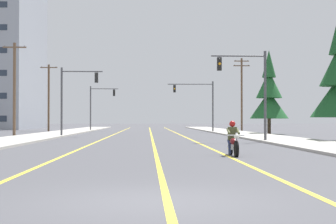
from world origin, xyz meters
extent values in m
plane|color=#47474C|center=(0.00, 0.00, 0.00)|extent=(400.00, 400.00, 0.00)
cube|color=yellow|center=(0.26, 45.00, 0.00)|extent=(0.16, 100.00, 0.01)
cube|color=yellow|center=(-3.59, 45.00, 0.00)|extent=(0.16, 100.00, 0.01)
cube|color=yellow|center=(3.19, 45.00, 0.00)|extent=(0.16, 100.00, 0.01)
cube|color=#ADA89E|center=(9.61, 40.00, 0.07)|extent=(4.40, 110.00, 0.14)
cube|color=#ADA89E|center=(-9.61, 40.00, 0.07)|extent=(4.40, 110.00, 0.14)
cylinder|color=black|center=(3.46, 11.18, 0.32)|extent=(0.13, 0.64, 0.64)
cylinder|color=black|center=(3.48, 12.73, 0.32)|extent=(0.13, 0.64, 0.64)
cylinder|color=silver|center=(3.46, 11.28, 0.64)|extent=(0.07, 0.33, 0.68)
sphere|color=white|center=(3.46, 11.13, 0.82)|extent=(0.20, 0.20, 0.20)
cylinder|color=silver|center=(3.46, 11.33, 0.87)|extent=(0.70, 0.05, 0.04)
ellipsoid|color=maroon|center=(3.47, 11.84, 0.60)|extent=(0.33, 0.56, 0.28)
cube|color=silver|center=(3.47, 11.96, 0.37)|extent=(0.24, 0.44, 0.24)
cube|color=black|center=(3.47, 12.28, 0.54)|extent=(0.29, 0.52, 0.12)
cube|color=maroon|center=(3.48, 12.68, 0.62)|extent=(0.20, 0.36, 0.08)
cylinder|color=silver|center=(3.33, 12.36, 0.30)|extent=(0.09, 0.55, 0.08)
cube|color=#4C512D|center=(3.47, 12.24, 0.92)|extent=(0.36, 0.24, 0.56)
sphere|color=#B21919|center=(3.47, 12.22, 1.33)|extent=(0.26, 0.26, 0.26)
cylinder|color=navy|center=(3.61, 12.09, 0.54)|extent=(0.14, 0.44, 0.30)
cylinder|color=navy|center=(3.63, 11.91, 0.24)|extent=(0.11, 0.16, 0.35)
cylinder|color=#4C512D|center=(3.67, 11.97, 1.02)|extent=(0.11, 0.52, 0.27)
cylinder|color=navy|center=(3.33, 12.10, 0.54)|extent=(0.14, 0.44, 0.30)
cylinder|color=navy|center=(3.31, 11.92, 0.24)|extent=(0.11, 0.16, 0.35)
cylinder|color=#4C512D|center=(3.27, 11.98, 1.02)|extent=(0.11, 0.52, 0.27)
cylinder|color=#47474C|center=(7.90, 25.46, 3.10)|extent=(0.18, 0.18, 6.20)
cylinder|color=#47474C|center=(6.05, 25.43, 5.85)|extent=(3.70, 0.17, 0.11)
cube|color=black|center=(4.76, 25.41, 5.30)|extent=(0.30, 0.24, 0.90)
sphere|color=black|center=(4.76, 25.26, 5.60)|extent=(0.18, 0.18, 0.18)
sphere|color=orange|center=(4.76, 25.26, 5.30)|extent=(0.18, 0.18, 0.18)
sphere|color=black|center=(4.76, 25.26, 5.00)|extent=(0.18, 0.18, 0.18)
cylinder|color=#47474C|center=(-7.80, 37.13, 3.10)|extent=(0.18, 0.18, 6.20)
cylinder|color=#47474C|center=(-5.98, 37.14, 5.85)|extent=(3.65, 0.12, 0.11)
cube|color=black|center=(-4.70, 37.14, 5.30)|extent=(0.30, 0.24, 0.90)
sphere|color=black|center=(-4.70, 37.29, 5.60)|extent=(0.18, 0.18, 0.18)
sphere|color=orange|center=(-4.70, 37.29, 5.30)|extent=(0.18, 0.18, 0.18)
sphere|color=black|center=(-4.70, 37.29, 5.00)|extent=(0.18, 0.18, 0.18)
cylinder|color=#47474C|center=(7.80, 53.03, 3.10)|extent=(0.18, 0.18, 6.20)
cylinder|color=#47474C|center=(5.06, 53.09, 5.85)|extent=(5.48, 0.24, 0.11)
cube|color=black|center=(3.14, 53.14, 5.30)|extent=(0.31, 0.25, 0.90)
sphere|color=black|center=(3.14, 52.98, 5.60)|extent=(0.18, 0.18, 0.18)
sphere|color=orange|center=(3.14, 52.98, 5.30)|extent=(0.18, 0.18, 0.18)
sphere|color=black|center=(3.14, 52.98, 5.00)|extent=(0.18, 0.18, 0.18)
cylinder|color=#47474C|center=(-8.04, 62.76, 3.10)|extent=(0.18, 0.18, 6.20)
cylinder|color=#47474C|center=(-6.12, 62.81, 5.85)|extent=(3.83, 0.21, 0.11)
cube|color=black|center=(-4.79, 62.84, 5.30)|extent=(0.31, 0.25, 0.90)
sphere|color=black|center=(-4.79, 62.99, 5.60)|extent=(0.18, 0.18, 0.18)
sphere|color=orange|center=(-4.79, 62.99, 5.30)|extent=(0.18, 0.18, 0.18)
sphere|color=black|center=(-4.79, 62.99, 5.00)|extent=(0.18, 0.18, 0.18)
cylinder|color=brown|center=(-12.02, 37.27, 4.21)|extent=(0.26, 0.26, 8.41)
cube|color=brown|center=(-12.02, 37.27, 8.01)|extent=(2.08, 0.12, 0.12)
cylinder|color=slate|center=(-12.89, 37.27, 8.11)|extent=(0.08, 0.08, 0.12)
cylinder|color=slate|center=(-11.15, 37.27, 8.11)|extent=(0.08, 0.08, 0.12)
cylinder|color=brown|center=(12.93, 61.86, 5.05)|extent=(0.26, 0.26, 10.09)
cube|color=brown|center=(12.93, 61.86, 9.69)|extent=(2.04, 0.12, 0.12)
cylinder|color=slate|center=(12.08, 61.86, 9.79)|extent=(0.08, 0.08, 0.12)
cylinder|color=slate|center=(13.79, 61.86, 9.79)|extent=(0.08, 0.08, 0.12)
cube|color=brown|center=(12.93, 61.86, 9.04)|extent=(2.28, 0.12, 0.12)
cylinder|color=slate|center=(11.97, 61.86, 9.14)|extent=(0.08, 0.08, 0.12)
cylinder|color=slate|center=(13.89, 61.86, 9.14)|extent=(0.08, 0.08, 0.12)
cylinder|color=brown|center=(-13.36, 60.39, 4.47)|extent=(0.26, 0.26, 8.94)
cube|color=brown|center=(-13.36, 60.39, 8.54)|extent=(2.29, 0.12, 0.12)
cylinder|color=slate|center=(-14.32, 60.39, 8.64)|extent=(0.08, 0.08, 0.12)
cylinder|color=slate|center=(-12.40, 60.39, 8.64)|extent=(0.08, 0.08, 0.12)
cylinder|color=#4C3828|center=(12.71, 44.71, 0.83)|extent=(0.37, 0.37, 1.66)
cone|color=#1E5628|center=(12.71, 44.71, 3.11)|extent=(4.05, 4.05, 2.90)
cone|color=#1E5628|center=(12.71, 44.71, 5.28)|extent=(2.75, 2.75, 2.90)
cone|color=#1E5628|center=(12.71, 44.71, 7.46)|extent=(1.46, 1.46, 2.90)
camera|label=1|loc=(-0.10, -9.54, 1.48)|focal=55.51mm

